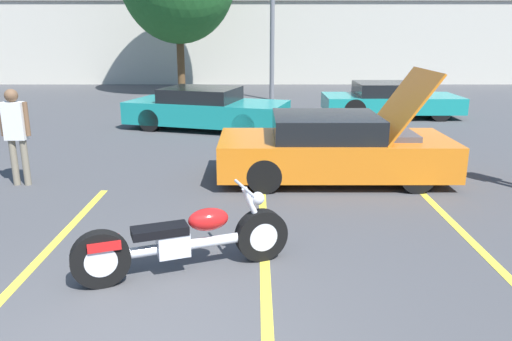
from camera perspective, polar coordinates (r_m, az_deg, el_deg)
name	(u,v)px	position (r m, az deg, el deg)	size (l,w,h in m)	color
parking_stripe_middle	(49,248)	(7.05, -22.59, -8.14)	(0.12, 4.75, 0.01)	yellow
parking_stripe_back	(263,247)	(6.53, 0.78, -8.78)	(0.12, 4.75, 0.01)	yellow
parking_stripe_far	(476,247)	(7.14, 23.86, -8.01)	(0.12, 4.75, 0.01)	yellow
far_building	(233,37)	(28.04, -2.67, 14.97)	(32.00, 4.20, 4.40)	beige
motorcycle	(183,241)	(5.83, -8.35, -7.98)	(2.41, 1.11, 0.95)	black
show_car_hood_open	(333,148)	(9.39, 8.83, 2.54)	(4.25, 1.85, 2.03)	orange
parked_car_right_row	(388,100)	(16.81, 14.85, 7.80)	(4.28, 1.92, 1.10)	teal
parked_car_mid_row	(204,109)	(14.30, -5.92, 7.01)	(4.77, 3.04, 1.15)	teal
spectator_midground	(14,129)	(9.80, -25.96, 4.30)	(0.52, 0.23, 1.74)	gray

